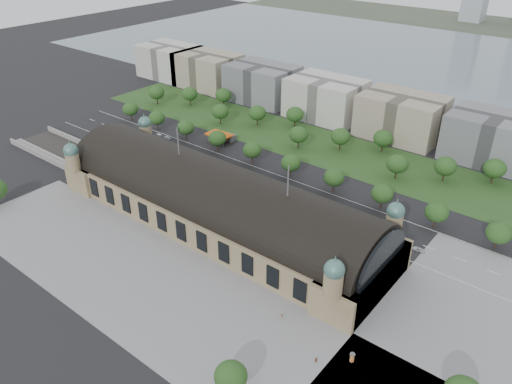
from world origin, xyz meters
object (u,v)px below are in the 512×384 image
Objects in this scene: traffic_car_5 at (367,219)px; advertising_column at (352,357)px; parked_car_4 at (178,172)px; parked_car_6 at (195,174)px; parked_car_2 at (158,164)px; pedestrian_1 at (316,360)px; petrol_station at (225,136)px; parked_car_5 at (220,185)px; traffic_car_0 at (130,138)px; traffic_car_1 at (167,138)px; parked_car_1 at (164,161)px; parked_car_3 at (160,163)px; bus_west at (226,178)px; bus_east at (323,217)px; traffic_car_6 at (418,249)px; pedestrian_0 at (282,317)px; parked_car_0 at (159,165)px; bus_mid at (247,190)px; traffic_car_4 at (257,194)px.

advertising_column reaches higher than traffic_car_5.
parked_car_4 is 0.87× the size of parked_car_6.
pedestrian_1 is at bearing 26.82° from parked_car_2.
parked_car_5 is (33.65, -41.06, -2.20)m from petrol_station.
pedestrian_1 is at bearing -39.01° from petrol_station.
traffic_car_5 reaches higher than traffic_car_0.
traffic_car_0 is 21.21m from traffic_car_1.
parked_car_5 is (39.59, -0.78, 0.05)m from parked_car_1.
advertising_column is at bearing 35.81° from parked_car_3.
petrol_station is 2.77× the size of parked_car_1.
traffic_car_5 is 0.77× the size of parked_car_2.
bus_east is at bearing -93.52° from bus_west.
pedestrian_0 is (-19.50, -62.28, 0.21)m from traffic_car_6.
parked_car_1 is 0.45× the size of bus_east.
bus_west reaches higher than pedestrian_0.
parked_car_1 is 2.95× the size of pedestrian_0.
traffic_car_1 is 129.70m from traffic_car_5.
parked_car_0 is 39.03m from parked_car_5.
petrol_station is 94.20m from bus_east.
bus_east is (78.94, 7.71, 0.84)m from parked_car_4.
bus_mid is (48.11, -38.28, -1.13)m from petrol_station.
parked_car_4 is at bearing -119.43° from parked_car_5.
traffic_car_4 is at bearing -96.55° from bus_west.
pedestrian_0 is (20.83, -57.92, -0.72)m from bus_east.
pedestrian_0 reaches higher than parked_car_6.
traffic_car_4 is 0.29× the size of bus_west.
traffic_car_1 is at bearing -151.67° from parked_car_6.
bus_east is at bearing -87.00° from bus_mid.
parked_car_6 is at bearing 69.59° from parked_car_0.
parked_car_2 is 39.91m from parked_car_5.
bus_west reaches higher than parked_car_5.
bus_west is (-19.55, 1.10, 1.21)m from traffic_car_4.
bus_mid is 6.68× the size of pedestrian_1.
bus_mid reaches higher than traffic_car_4.
bus_west reaches higher than traffic_car_6.
parked_car_4 is 0.33× the size of bus_west.
bus_east is at bearing 64.69° from parked_car_4.
traffic_car_1 reaches higher than traffic_car_5.
traffic_car_0 is at bearing 115.44° from pedestrian_1.
parked_car_4 is 1.51× the size of advertising_column.
pedestrian_0 is (113.92, -50.74, 0.14)m from parked_car_3.
parked_car_3 is at bearing 94.77° from bus_mid.
parked_car_6 is (8.25, 3.41, 0.01)m from parked_car_4.
traffic_car_6 is at bearing 66.86° from parked_car_1.
bus_west is 114.36m from pedestrian_1.
bus_east is at bearing 78.46° from pedestrian_1.
parked_car_1 is at bearing 91.74° from bus_mid.
parked_car_2 is (-58.60, -7.38, 0.17)m from traffic_car_4.
traffic_car_1 is 30.69m from parked_car_1.
petrol_station is 3.67× the size of traffic_car_4.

